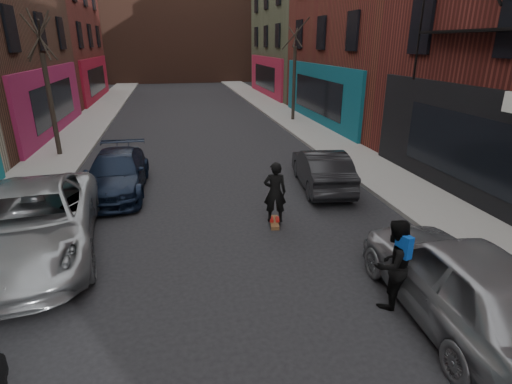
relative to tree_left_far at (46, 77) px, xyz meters
name	(u,v)px	position (x,y,z in m)	size (l,w,h in m)	color
sidewalk_left	(101,112)	(-0.05, 12.00, -3.31)	(2.50, 84.00, 0.13)	gray
sidewalk_right	(271,106)	(12.45, 12.00, -3.31)	(2.50, 84.00, 0.13)	gray
building_far	(176,23)	(6.20, 38.00, 3.62)	(40.00, 10.00, 14.00)	#47281E
tree_left_far	(46,77)	(0.00, 0.00, 0.00)	(2.00, 2.00, 6.50)	black
tree_right_far	(295,63)	(12.40, 6.00, 0.15)	(2.00, 2.00, 6.80)	black
parked_left_far	(32,222)	(1.60, -9.08, -2.57)	(2.70, 5.85, 1.62)	gray
parked_left_end	(117,173)	(3.00, -5.11, -2.72)	(1.85, 4.56, 1.32)	black
parked_right_far	(461,281)	(9.65, -13.21, -2.57)	(1.91, 4.75, 1.62)	gray
parked_right_end	(322,169)	(9.78, -6.05, -2.71)	(1.41, 4.04, 1.33)	black
skateboard	(274,222)	(7.48, -8.63, -3.33)	(0.22, 0.80, 0.10)	brown
skateboarder	(275,192)	(7.48, -8.63, -2.44)	(0.61, 0.40, 1.68)	black
pedestrian	(393,264)	(8.71, -12.56, -2.50)	(0.99, 0.86, 1.75)	black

